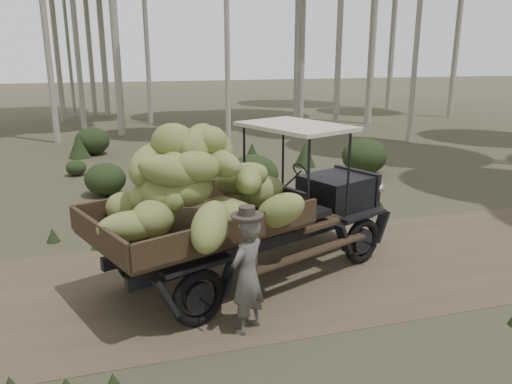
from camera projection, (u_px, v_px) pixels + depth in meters
ground at (231, 281)px, 8.39m from camera, size 120.00×120.00×0.00m
dirt_track at (231, 280)px, 8.39m from camera, size 70.00×4.00×0.01m
banana_truck at (223, 191)px, 7.78m from camera, size 5.69×3.85×2.78m
farmer at (247, 274)px, 6.67m from camera, size 0.72×0.68×1.79m
undergrowth at (192, 248)px, 8.42m from camera, size 22.59×23.92×1.32m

